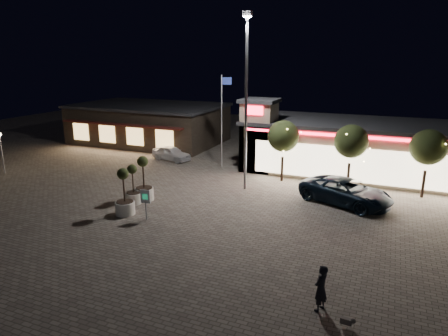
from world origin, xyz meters
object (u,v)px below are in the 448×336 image
at_px(planter_mid, 125,200).
at_px(pedestrian, 321,288).
at_px(white_sedan, 171,153).
at_px(pickup_truck, 346,192).
at_px(valet_sign, 145,199).
at_px(planter_left, 144,187).

bearing_deg(planter_mid, pedestrian, -22.11).
bearing_deg(white_sedan, pickup_truck, -97.27).
relative_size(white_sedan, planter_mid, 1.34).
xyz_separation_m(pickup_truck, pedestrian, (0.48, -12.40, 0.10)).
xyz_separation_m(white_sedan, pedestrian, (17.02, -18.13, 0.27)).
height_order(pickup_truck, pedestrian, pedestrian).
xyz_separation_m(pickup_truck, planter_mid, (-12.35, -7.19, 0.07)).
xyz_separation_m(white_sedan, valet_sign, (5.91, -13.19, 0.64)).
distance_m(planter_left, planter_mid, 2.67).
distance_m(white_sedan, planter_left, 10.98).
height_order(pedestrian, planter_left, planter_left).
xyz_separation_m(planter_left, valet_sign, (2.07, -2.91, 0.36)).
distance_m(pickup_truck, planter_mid, 14.29).
distance_m(pickup_truck, planter_left, 13.49).
distance_m(pedestrian, valet_sign, 12.16).
bearing_deg(planter_left, valet_sign, -54.58).
bearing_deg(pickup_truck, valet_sign, 147.25).
relative_size(pickup_truck, pedestrian, 3.22).
xyz_separation_m(pickup_truck, planter_left, (-12.70, -4.55, 0.11)).
relative_size(pickup_truck, planter_left, 1.97).
distance_m(pickup_truck, white_sedan, 17.51).
bearing_deg(white_sedan, planter_left, -147.65).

